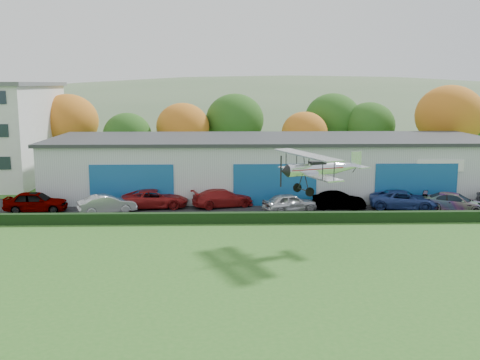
{
  "coord_description": "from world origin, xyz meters",
  "views": [
    {
      "loc": [
        0.79,
        -24.43,
        10.24
      ],
      "look_at": [
        1.79,
        12.06,
        3.96
      ],
      "focal_mm": 42.04,
      "sensor_mm": 36.0,
      "label": 1
    }
  ],
  "objects_px": {
    "car_0": "(36,202)",
    "car_7": "(455,202)",
    "hangar": "(269,165)",
    "car_5": "(339,200)",
    "car_1": "(107,204)",
    "car_4": "(290,203)",
    "biplane": "(318,167)",
    "car_2": "(155,199)",
    "car_3": "(223,198)",
    "car_6": "(404,200)"
  },
  "relations": [
    {
      "from": "hangar",
      "to": "car_1",
      "type": "height_order",
      "value": "hangar"
    },
    {
      "from": "hangar",
      "to": "car_0",
      "type": "relative_size",
      "value": 8.26
    },
    {
      "from": "car_3",
      "to": "car_7",
      "type": "bearing_deg",
      "value": -114.05
    },
    {
      "from": "car_0",
      "to": "car_3",
      "type": "distance_m",
      "value": 15.11
    },
    {
      "from": "hangar",
      "to": "car_5",
      "type": "distance_m",
      "value": 9.28
    },
    {
      "from": "car_4",
      "to": "car_6",
      "type": "height_order",
      "value": "car_6"
    },
    {
      "from": "car_1",
      "to": "car_5",
      "type": "relative_size",
      "value": 1.05
    },
    {
      "from": "car_0",
      "to": "car_1",
      "type": "height_order",
      "value": "car_0"
    },
    {
      "from": "car_2",
      "to": "car_5",
      "type": "relative_size",
      "value": 1.27
    },
    {
      "from": "car_7",
      "to": "car_0",
      "type": "bearing_deg",
      "value": 111.99
    },
    {
      "from": "car_6",
      "to": "car_7",
      "type": "height_order",
      "value": "car_6"
    },
    {
      "from": "car_6",
      "to": "car_3",
      "type": "bearing_deg",
      "value": 96.69
    },
    {
      "from": "car_3",
      "to": "biplane",
      "type": "bearing_deg",
      "value": -169.07
    },
    {
      "from": "car_1",
      "to": "car_4",
      "type": "xyz_separation_m",
      "value": [
        14.57,
        0.11,
        0.01
      ]
    },
    {
      "from": "car_5",
      "to": "car_3",
      "type": "bearing_deg",
      "value": 88.78
    },
    {
      "from": "car_3",
      "to": "car_0",
      "type": "bearing_deg",
      "value": 78.16
    },
    {
      "from": "car_0",
      "to": "car_7",
      "type": "distance_m",
      "value": 33.83
    },
    {
      "from": "hangar",
      "to": "car_5",
      "type": "xyz_separation_m",
      "value": [
        5.16,
        -7.48,
        -1.9
      ]
    },
    {
      "from": "car_2",
      "to": "car_3",
      "type": "relative_size",
      "value": 1.06
    },
    {
      "from": "car_3",
      "to": "car_7",
      "type": "xyz_separation_m",
      "value": [
        18.79,
        -2.16,
        -0.02
      ]
    },
    {
      "from": "car_5",
      "to": "biplane",
      "type": "bearing_deg",
      "value": 166.47
    },
    {
      "from": "car_2",
      "to": "car_7",
      "type": "bearing_deg",
      "value": -99.41
    },
    {
      "from": "car_1",
      "to": "car_5",
      "type": "xyz_separation_m",
      "value": [
        18.75,
        1.08,
        -0.04
      ]
    },
    {
      "from": "car_3",
      "to": "car_6",
      "type": "relative_size",
      "value": 0.94
    },
    {
      "from": "car_1",
      "to": "car_7",
      "type": "bearing_deg",
      "value": -113.15
    },
    {
      "from": "car_1",
      "to": "biplane",
      "type": "bearing_deg",
      "value": -143.78
    },
    {
      "from": "car_4",
      "to": "car_6",
      "type": "relative_size",
      "value": 0.81
    },
    {
      "from": "car_4",
      "to": "car_5",
      "type": "distance_m",
      "value": 4.28
    },
    {
      "from": "car_0",
      "to": "car_1",
      "type": "relative_size",
      "value": 1.09
    },
    {
      "from": "car_2",
      "to": "car_4",
      "type": "relative_size",
      "value": 1.24
    },
    {
      "from": "car_2",
      "to": "car_5",
      "type": "xyz_separation_m",
      "value": [
        15.19,
        -0.89,
        -0.05
      ]
    },
    {
      "from": "car_7",
      "to": "biplane",
      "type": "height_order",
      "value": "biplane"
    },
    {
      "from": "car_7",
      "to": "car_5",
      "type": "bearing_deg",
      "value": 106.72
    },
    {
      "from": "car_1",
      "to": "car_5",
      "type": "bearing_deg",
      "value": -109.94
    },
    {
      "from": "car_6",
      "to": "biplane",
      "type": "xyz_separation_m",
      "value": [
        -8.79,
        -9.93,
        4.21
      ]
    },
    {
      "from": "car_0",
      "to": "car_5",
      "type": "relative_size",
      "value": 1.14
    },
    {
      "from": "car_5",
      "to": "car_7",
      "type": "xyz_separation_m",
      "value": [
        9.24,
        -1.04,
        0.02
      ]
    },
    {
      "from": "car_1",
      "to": "biplane",
      "type": "xyz_separation_m",
      "value": [
        15.27,
        -9.01,
        4.23
      ]
    },
    {
      "from": "car_1",
      "to": "hangar",
      "type": "bearing_deg",
      "value": -81.03
    },
    {
      "from": "car_5",
      "to": "car_7",
      "type": "height_order",
      "value": "car_7"
    },
    {
      "from": "car_5",
      "to": "hangar",
      "type": "bearing_deg",
      "value": 40.1
    },
    {
      "from": "hangar",
      "to": "car_4",
      "type": "xyz_separation_m",
      "value": [
        0.99,
        -8.44,
        -1.85
      ]
    },
    {
      "from": "car_1",
      "to": "car_7",
      "type": "relative_size",
      "value": 0.9
    },
    {
      "from": "car_2",
      "to": "biplane",
      "type": "bearing_deg",
      "value": -138.06
    },
    {
      "from": "car_4",
      "to": "car_0",
      "type": "bearing_deg",
      "value": 67.91
    },
    {
      "from": "car_4",
      "to": "car_6",
      "type": "xyz_separation_m",
      "value": [
        9.49,
        0.81,
        0.01
      ]
    },
    {
      "from": "car_4",
      "to": "car_7",
      "type": "bearing_deg",
      "value": -110.74
    },
    {
      "from": "car_5",
      "to": "car_6",
      "type": "height_order",
      "value": "car_6"
    },
    {
      "from": "car_1",
      "to": "car_4",
      "type": "height_order",
      "value": "car_4"
    },
    {
      "from": "car_3",
      "to": "car_5",
      "type": "relative_size",
      "value": 1.2
    }
  ]
}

